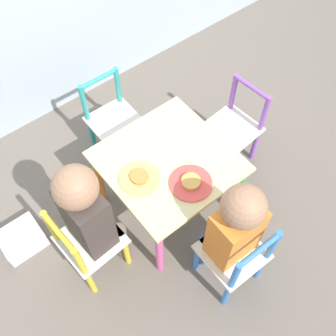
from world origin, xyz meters
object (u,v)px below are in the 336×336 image
(chair_purple, at_px, (234,128))
(child_front, at_px, (233,228))
(chair_blue, at_px, (236,257))
(child_left, at_px, (89,213))
(plate_left, at_px, (140,178))
(storage_bin, at_px, (22,239))
(plate_front, at_px, (191,183))
(chair_teal, at_px, (113,121))
(chair_yellow, at_px, (87,244))
(kids_table, at_px, (168,168))

(chair_purple, distance_m, child_front, 0.72)
(chair_blue, bearing_deg, child_left, -46.35)
(chair_purple, bearing_deg, child_left, -90.34)
(child_left, relative_size, child_front, 1.06)
(plate_left, xyz_separation_m, storage_bin, (-0.56, 0.29, -0.39))
(plate_front, relative_size, storage_bin, 0.94)
(child_front, distance_m, plate_front, 0.27)
(chair_teal, relative_size, child_left, 0.65)
(chair_yellow, distance_m, plate_front, 0.54)
(chair_blue, height_order, storage_bin, chair_blue)
(chair_purple, relative_size, child_front, 0.68)
(chair_teal, height_order, chair_purple, same)
(child_left, distance_m, plate_left, 0.28)
(kids_table, xyz_separation_m, chair_purple, (0.49, 0.04, -0.12))
(chair_yellow, bearing_deg, child_front, -133.58)
(chair_teal, height_order, child_front, child_front)
(chair_teal, bearing_deg, chair_blue, -90.40)
(child_left, relative_size, plate_left, 4.30)
(chair_purple, xyz_separation_m, storage_bin, (-1.21, 0.25, -0.20))
(chair_yellow, height_order, plate_front, chair_yellow)
(chair_blue, relative_size, chair_purple, 1.00)
(chair_teal, distance_m, storage_bin, 0.78)
(kids_table, bearing_deg, chair_yellow, -176.38)
(kids_table, height_order, chair_teal, chair_teal)
(kids_table, xyz_separation_m, child_left, (-0.44, -0.03, 0.11))
(kids_table, xyz_separation_m, child_front, (-0.01, -0.43, 0.09))
(chair_teal, xyz_separation_m, storage_bin, (-0.73, -0.21, -0.20))
(child_front, bearing_deg, chair_purple, -135.35)
(child_left, distance_m, plate_front, 0.46)
(child_front, xyz_separation_m, storage_bin, (-0.71, 0.72, -0.40))
(chair_purple, height_order, plate_front, chair_purple)
(plate_left, relative_size, plate_front, 0.96)
(chair_teal, relative_size, child_front, 0.68)
(kids_table, bearing_deg, storage_bin, 158.15)
(chair_purple, bearing_deg, storage_bin, -106.05)
(chair_teal, distance_m, child_front, 0.95)
(chair_teal, xyz_separation_m, child_left, (-0.44, -0.52, 0.23))
(child_front, bearing_deg, chair_blue, 90.00)
(chair_purple, bearing_deg, chair_blue, -47.95)
(kids_table, distance_m, chair_blue, 0.51)
(chair_yellow, xyz_separation_m, storage_bin, (-0.23, 0.32, -0.20))
(child_front, height_order, storage_bin, child_front)
(child_front, height_order, plate_left, child_front)
(chair_yellow, height_order, child_left, child_left)
(chair_teal, distance_m, plate_front, 0.68)
(kids_table, height_order, chair_blue, chair_blue)
(kids_table, relative_size, child_front, 0.76)
(kids_table, distance_m, chair_teal, 0.51)
(chair_teal, height_order, child_left, child_left)
(plate_left, bearing_deg, chair_purple, 3.29)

